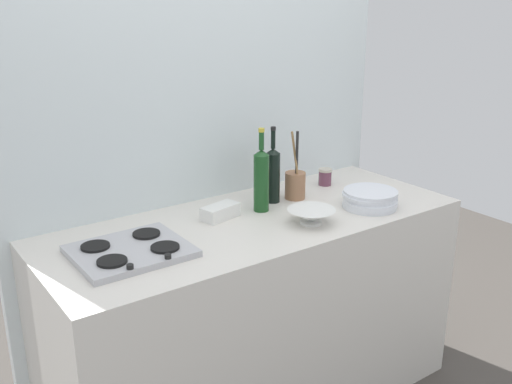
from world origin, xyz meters
TOP-DOWN VIEW (x-y plane):
  - counter_block at (0.00, 0.00)m, footprint 1.80×0.70m
  - backsplash_panel at (0.00, 0.38)m, footprint 1.90×0.06m
  - stovetop_hob at (-0.57, -0.02)m, footprint 0.40×0.34m
  - plate_stack at (0.49, -0.17)m, footprint 0.24×0.24m
  - wine_bottle_leftmost at (0.08, 0.07)m, footprint 0.07×0.07m
  - wine_bottle_mid_left at (0.19, 0.14)m, footprint 0.06×0.06m
  - mixing_bowl at (0.16, -0.17)m, footprint 0.20×0.20m
  - butter_dish at (-0.11, 0.10)m, footprint 0.18×0.11m
  - utensil_crock at (0.30, 0.11)m, footprint 0.09×0.09m
  - condiment_jar_front at (0.55, 0.18)m, footprint 0.07×0.07m

SIDE VIEW (x-z plane):
  - counter_block at x=0.00m, z-range 0.00..0.90m
  - stovetop_hob at x=-0.57m, z-range 0.89..0.93m
  - butter_dish at x=-0.11m, z-range 0.90..0.96m
  - mixing_bowl at x=0.16m, z-range 0.90..0.97m
  - plate_stack at x=0.49m, z-range 0.90..0.98m
  - condiment_jar_front at x=0.55m, z-range 0.90..0.98m
  - utensil_crock at x=0.30m, z-range 0.81..1.13m
  - wine_bottle_mid_left at x=0.19m, z-range 0.86..1.20m
  - wine_bottle_leftmost at x=0.08m, z-range 0.86..1.22m
  - backsplash_panel at x=0.00m, z-range 0.00..2.13m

